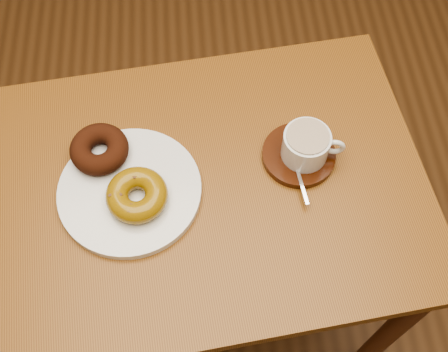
{
  "coord_description": "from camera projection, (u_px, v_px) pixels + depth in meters",
  "views": [
    {
      "loc": [
        -0.09,
        -0.69,
        1.59
      ],
      "look_at": [
        -0.06,
        -0.22,
        0.73
      ],
      "focal_mm": 45.0,
      "sensor_mm": 36.0,
      "label": 1
    }
  ],
  "objects": [
    {
      "name": "ground",
      "position": [
        237.0,
        226.0,
        1.73
      ],
      "size": [
        6.0,
        6.0,
        0.0
      ],
      "primitive_type": "plane",
      "color": "#55341A",
      "rests_on": "ground"
    },
    {
      "name": "saucer",
      "position": [
        299.0,
        155.0,
        1.01
      ],
      "size": [
        0.17,
        0.17,
        0.01
      ],
      "primitive_type": "cylinder",
      "rotation": [
        0.0,
        0.0,
        0.42
      ],
      "color": "#321306",
      "rests_on": "cafe_table"
    },
    {
      "name": "teaspoon",
      "position": [
        296.0,
        166.0,
        0.99
      ],
      "size": [
        0.03,
        0.1,
        0.01
      ],
      "rotation": [
        0.0,
        0.0,
        0.12
      ],
      "color": "silver",
      "rests_on": "saucer"
    },
    {
      "name": "donut_cinnamon",
      "position": [
        99.0,
        149.0,
        0.99
      ],
      "size": [
        0.12,
        0.12,
        0.04
      ],
      "primitive_type": "torus",
      "rotation": [
        0.0,
        0.0,
        -0.15
      ],
      "color": "#33150A",
      "rests_on": "donut_plate"
    },
    {
      "name": "donut_caramel",
      "position": [
        137.0,
        195.0,
        0.94
      ],
      "size": [
        0.13,
        0.13,
        0.04
      ],
      "rotation": [
        0.0,
        0.0,
        0.3
      ],
      "color": "#89640E",
      "rests_on": "donut_plate"
    },
    {
      "name": "coffee_cup",
      "position": [
        307.0,
        145.0,
        0.98
      ],
      "size": [
        0.11,
        0.08,
        0.06
      ],
      "rotation": [
        0.0,
        0.0,
        -0.18
      ],
      "color": "silver",
      "rests_on": "saucer"
    },
    {
      "name": "cafe_table",
      "position": [
        214.0,
        210.0,
        1.09
      ],
      "size": [
        0.81,
        0.65,
        0.71
      ],
      "rotation": [
        0.0,
        0.0,
        0.11
      ],
      "color": "brown",
      "rests_on": "ground"
    },
    {
      "name": "donut_plate",
      "position": [
        130.0,
        191.0,
        0.98
      ],
      "size": [
        0.31,
        0.31,
        0.02
      ],
      "primitive_type": "cylinder",
      "rotation": [
        0.0,
        0.0,
        -0.28
      ],
      "color": "silver",
      "rests_on": "cafe_table"
    }
  ]
}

